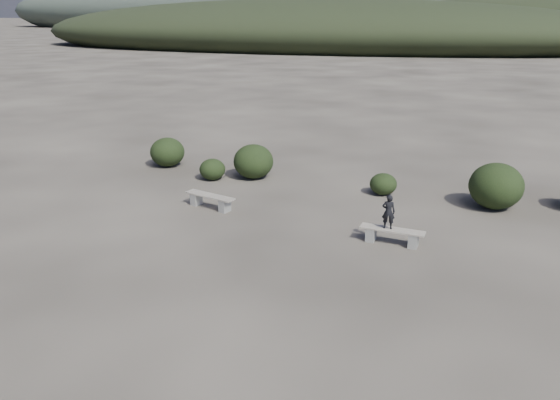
% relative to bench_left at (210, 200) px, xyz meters
% --- Properties ---
extents(ground, '(1200.00, 1200.00, 0.00)m').
position_rel_bench_left_xyz_m(ground, '(3.24, -4.99, -0.28)').
color(ground, '#2B2722').
rests_on(ground, ground).
extents(bench_left, '(1.88, 0.84, 0.46)m').
position_rel_bench_left_xyz_m(bench_left, '(0.00, 0.00, 0.00)').
color(bench_left, gray).
rests_on(bench_left, ground).
extents(bench_right, '(1.81, 0.49, 0.45)m').
position_rel_bench_left_xyz_m(bench_right, '(6.12, -1.03, -0.01)').
color(bench_right, gray).
rests_on(bench_right, ground).
extents(seated_person, '(0.38, 0.27, 0.99)m').
position_rel_bench_left_xyz_m(seated_person, '(5.98, -1.02, 0.66)').
color(seated_person, black).
rests_on(seated_person, bench_right).
extents(shrub_a, '(1.00, 1.00, 0.82)m').
position_rel_bench_left_xyz_m(shrub_a, '(-1.36, 3.02, 0.13)').
color(shrub_a, black).
rests_on(shrub_a, ground).
extents(shrub_b, '(1.56, 1.56, 1.34)m').
position_rel_bench_left_xyz_m(shrub_b, '(0.06, 3.74, 0.39)').
color(shrub_b, black).
rests_on(shrub_b, ground).
extents(shrub_c, '(0.96, 0.96, 0.77)m').
position_rel_bench_left_xyz_m(shrub_c, '(5.19, 3.33, 0.11)').
color(shrub_c, black).
rests_on(shrub_c, ground).
extents(shrub_d, '(1.75, 1.75, 1.53)m').
position_rel_bench_left_xyz_m(shrub_d, '(8.90, 3.09, 0.48)').
color(shrub_d, black).
rests_on(shrub_d, ground).
extents(shrub_f, '(1.44, 1.44, 1.21)m').
position_rel_bench_left_xyz_m(shrub_f, '(-4.02, 4.20, 0.33)').
color(shrub_f, black).
rests_on(shrub_f, ground).
extents(mountain_ridges, '(500.00, 400.00, 56.00)m').
position_rel_bench_left_xyz_m(mountain_ridges, '(-4.24, 334.07, 10.56)').
color(mountain_ridges, black).
rests_on(mountain_ridges, ground).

